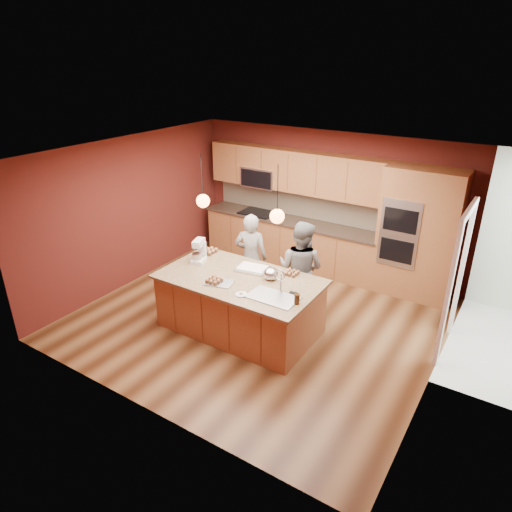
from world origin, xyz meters
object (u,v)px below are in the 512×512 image
Objects in this scene: mixing_bowl at (271,274)px; person_right at (300,269)px; person_left at (251,257)px; island at (241,303)px; stand_mixer at (199,252)px.

person_right is at bearing 79.49° from mixing_bowl.
person_right is at bearing 162.51° from person_left.
person_left is 0.97× the size of person_right.
person_left is (-0.42, 0.94, 0.32)m from island.
person_left reaches higher than island.
stand_mixer is (-0.47, -0.81, 0.28)m from person_left.
stand_mixer is 1.69× the size of mixing_bowl.
island is at bearing -26.31° from stand_mixer.
stand_mixer is 1.30m from mixing_bowl.
person_left is at bearing 41.72° from stand_mixer.
person_left is at bearing 114.00° from island.
island reaches higher than mixing_bowl.
person_right reaches higher than person_left.
island is 0.70m from mixing_bowl.
person_right is 4.23× the size of stand_mixer.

